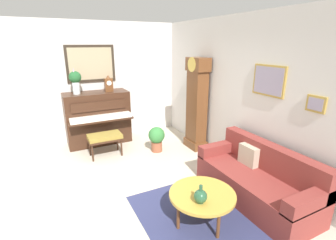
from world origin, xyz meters
name	(u,v)px	position (x,y,z in m)	size (l,w,h in m)	color
ground_plane	(116,195)	(0.00, 0.00, -0.05)	(6.40, 6.00, 0.10)	beige
wall_left	(82,83)	(-2.60, 0.01, 1.41)	(0.13, 4.90, 2.80)	silver
wall_back	(237,94)	(0.01, 2.40, 1.40)	(5.30, 0.13, 2.80)	silver
area_rug	(204,224)	(1.26, 0.86, 0.00)	(2.10, 1.50, 0.01)	navy
piano	(98,118)	(-2.23, 0.24, 0.62)	(0.87, 1.44, 1.23)	#3D2316
piano_bench	(105,138)	(-1.44, 0.20, 0.41)	(0.42, 0.70, 0.48)	#3D2316
grandfather_clock	(197,107)	(-0.96, 2.15, 0.96)	(0.52, 0.34, 2.03)	brown
couch	(257,180)	(1.12, 1.91, 0.31)	(1.90, 0.80, 0.84)	maroon
coffee_table	(202,195)	(1.17, 0.87, 0.39)	(0.88, 0.88, 0.42)	gold
mantel_clock	(109,84)	(-2.23, 0.54, 1.40)	(0.13, 0.18, 0.38)	brown
flower_vase	(75,80)	(-2.23, -0.17, 1.54)	(0.26, 0.26, 0.58)	silver
green_jug	(200,196)	(1.31, 0.74, 0.51)	(0.17, 0.17, 0.24)	#234C33
potted_plant	(157,137)	(-1.16, 1.26, 0.32)	(0.36, 0.36, 0.56)	#935138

